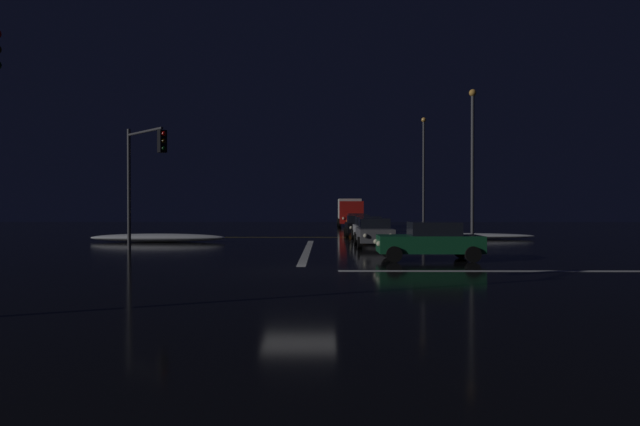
% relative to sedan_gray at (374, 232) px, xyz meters
% --- Properties ---
extents(ground, '(120.00, 120.00, 0.10)m').
position_rel_sedan_gray_xyz_m(ground, '(-3.61, -11.24, -0.85)').
color(ground, black).
extents(stop_line_north, '(0.35, 15.02, 0.01)m').
position_rel_sedan_gray_xyz_m(stop_line_north, '(-3.61, -2.49, -0.80)').
color(stop_line_north, white).
rests_on(stop_line_north, ground).
extents(centre_line_ns, '(22.00, 0.15, 0.01)m').
position_rel_sedan_gray_xyz_m(centre_line_ns, '(-3.61, 9.11, -0.80)').
color(centre_line_ns, yellow).
rests_on(centre_line_ns, ground).
extents(crosswalk_bar_east, '(15.02, 0.40, 0.01)m').
position_rel_sedan_gray_xyz_m(crosswalk_bar_east, '(5.24, -11.24, -0.80)').
color(crosswalk_bar_east, white).
rests_on(crosswalk_bar_east, ground).
extents(snow_bank_left_curb, '(8.47, 1.50, 0.52)m').
position_rel_sedan_gray_xyz_m(snow_bank_left_curb, '(-13.15, 3.94, -0.54)').
color(snow_bank_left_curb, white).
rests_on(snow_bank_left_curb, ground).
extents(snow_bank_right_curb, '(11.37, 1.50, 0.40)m').
position_rel_sedan_gray_xyz_m(snow_bank_right_curb, '(5.94, 7.15, -0.60)').
color(snow_bank_right_curb, white).
rests_on(snow_bank_right_curb, ground).
extents(sedan_gray, '(2.02, 4.33, 1.57)m').
position_rel_sedan_gray_xyz_m(sedan_gray, '(0.00, 0.00, 0.00)').
color(sedan_gray, slate).
rests_on(sedan_gray, ground).
extents(sedan_silver, '(2.02, 4.33, 1.57)m').
position_rel_sedan_gray_xyz_m(sedan_silver, '(0.11, 5.24, 0.00)').
color(sedan_silver, '#B7B7BC').
rests_on(sedan_silver, ground).
extents(sedan_black, '(2.02, 4.33, 1.57)m').
position_rel_sedan_gray_xyz_m(sedan_black, '(-0.20, 10.66, 0.00)').
color(sedan_black, black).
rests_on(sedan_black, ground).
extents(sedan_orange, '(2.02, 4.33, 1.57)m').
position_rel_sedan_gray_xyz_m(sedan_orange, '(0.15, 17.11, 0.00)').
color(sedan_orange, '#C66014').
rests_on(sedan_orange, ground).
extents(sedan_red, '(2.02, 4.33, 1.57)m').
position_rel_sedan_gray_xyz_m(sedan_red, '(0.33, 22.70, 0.00)').
color(sedan_red, maroon).
rests_on(sedan_red, ground).
extents(box_truck, '(2.68, 8.28, 3.08)m').
position_rel_sedan_gray_xyz_m(box_truck, '(0.06, 29.29, 0.91)').
color(box_truck, red).
rests_on(box_truck, ground).
extents(sedan_green_crossing, '(4.33, 2.02, 1.57)m').
position_rel_sedan_gray_xyz_m(sedan_green_crossing, '(1.60, -7.48, 0.00)').
color(sedan_green_crossing, '#14512D').
rests_on(sedan_green_crossing, ground).
extents(traffic_signal_nw, '(2.77, 2.77, 6.17)m').
position_rel_sedan_gray_xyz_m(traffic_signal_nw, '(-11.70, -3.15, 3.42)').
color(traffic_signal_nw, '#4C4C51').
rests_on(traffic_signal_nw, ground).
extents(streetlamp_right_far, '(0.44, 0.44, 10.28)m').
position_rel_sedan_gray_xyz_m(streetlamp_right_far, '(6.24, 19.11, 5.04)').
color(streetlamp_right_far, '#424247').
rests_on(streetlamp_right_far, ground).
extents(streetlamp_right_near, '(0.44, 0.44, 9.31)m').
position_rel_sedan_gray_xyz_m(streetlamp_right_near, '(6.24, 3.11, 4.55)').
color(streetlamp_right_near, '#424247').
rests_on(streetlamp_right_near, ground).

